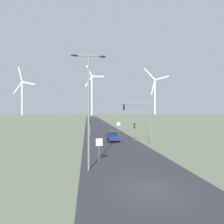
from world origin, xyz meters
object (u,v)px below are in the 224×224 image
at_px(stop_sign_far, 119,126).
at_px(traffic_light_post_near_left, 90,125).
at_px(traffic_light_post_mid_left, 89,121).
at_px(wind_turbine_center, 155,93).
at_px(wind_turbine_left, 92,92).
at_px(streetlamp, 89,99).
at_px(car_approaching, 113,136).
at_px(traffic_light_mast_overhead, 141,115).
at_px(stop_sign_near, 99,146).
at_px(wind_turbine_far_left, 22,94).
at_px(traffic_light_post_near_right, 134,128).

bearing_deg(stop_sign_far, traffic_light_post_near_left, -174.87).
bearing_deg(traffic_light_post_mid_left, traffic_light_post_near_left, 80.28).
bearing_deg(wind_turbine_center, wind_turbine_left, 175.95).
xyz_separation_m(streetlamp, car_approaching, (4.58, 15.50, -5.78)).
bearing_deg(traffic_light_mast_overhead, stop_sign_near, -131.24).
bearing_deg(traffic_light_post_mid_left, stop_sign_far, 11.42).
height_order(stop_sign_near, wind_turbine_far_left, wind_turbine_far_left).
distance_m(traffic_light_post_near_left, car_approaching, 8.99).
relative_size(streetlamp, car_approaching, 2.61).
xyz_separation_m(traffic_light_post_near_right, wind_turbine_far_left, (-94.61, 217.75, 25.63)).
relative_size(traffic_light_post_near_left, wind_turbine_far_left, 0.05).
bearing_deg(traffic_light_post_mid_left, traffic_light_mast_overhead, -56.87).
bearing_deg(stop_sign_far, wind_turbine_center, 65.81).
height_order(traffic_light_post_near_left, traffic_light_post_near_right, traffic_light_post_near_right).
distance_m(car_approaching, wind_turbine_far_left, 236.41).
relative_size(wind_turbine_far_left, wind_turbine_center, 0.98).
bearing_deg(traffic_light_mast_overhead, car_approaching, 126.50).
distance_m(traffic_light_post_mid_left, wind_turbine_left, 209.00).
xyz_separation_m(traffic_light_post_mid_left, traffic_light_mast_overhead, (7.92, -12.14, 1.71)).
relative_size(stop_sign_near, traffic_light_post_near_left, 0.78).
bearing_deg(wind_turbine_far_left, traffic_light_post_near_left, -67.43).
relative_size(stop_sign_far, traffic_light_post_near_right, 0.88).
relative_size(wind_turbine_left, wind_turbine_center, 1.05).
xyz_separation_m(traffic_light_mast_overhead, wind_turbine_far_left, (-94.53, 221.62, 23.12)).
relative_size(traffic_light_mast_overhead, wind_turbine_left, 0.10).
relative_size(wind_turbine_far_left, wind_turbine_left, 0.93).
distance_m(stop_sign_far, wind_turbine_center, 220.23).
height_order(traffic_light_mast_overhead, wind_turbine_far_left, wind_turbine_far_left).
bearing_deg(stop_sign_near, traffic_light_post_mid_left, 92.04).
distance_m(stop_sign_near, car_approaching, 13.73).
bearing_deg(car_approaching, stop_sign_far, 72.81).
bearing_deg(wind_turbine_center, stop_sign_far, -114.19).
distance_m(traffic_light_mast_overhead, wind_turbine_center, 231.75).
xyz_separation_m(stop_sign_far, car_approaching, (-2.62, -8.48, -1.13)).
distance_m(traffic_light_post_mid_left, car_approaching, 8.57).
bearing_deg(traffic_light_post_near_left, stop_sign_near, -88.39).
relative_size(streetlamp, stop_sign_far, 3.69).
xyz_separation_m(streetlamp, stop_sign_near, (1.11, 2.25, -4.87)).
distance_m(traffic_light_post_mid_left, traffic_light_mast_overhead, 14.60).
xyz_separation_m(stop_sign_far, traffic_light_post_mid_left, (-6.82, -1.38, 1.20)).
relative_size(stop_sign_near, car_approaching, 0.63).
bearing_deg(stop_sign_far, traffic_light_mast_overhead, -85.31).
relative_size(stop_sign_near, wind_turbine_left, 0.04).
bearing_deg(traffic_light_post_near_left, car_approaching, -62.74).
relative_size(stop_sign_near, traffic_light_post_mid_left, 0.58).
bearing_deg(wind_turbine_far_left, streetlamp, -69.62).
bearing_deg(stop_sign_far, wind_turbine_left, 90.16).
relative_size(traffic_light_post_mid_left, traffic_light_mast_overhead, 0.64).
distance_m(stop_sign_far, wind_turbine_left, 207.71).
bearing_deg(wind_turbine_center, car_approaching, -113.92).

